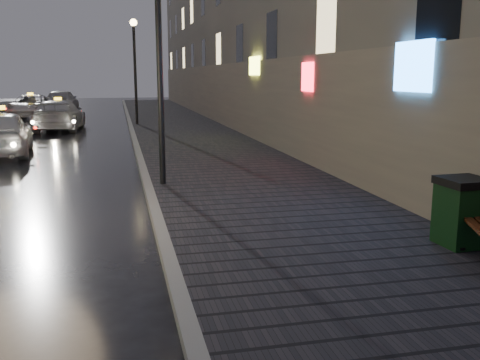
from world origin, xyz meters
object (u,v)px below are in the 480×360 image
(lamp_near, at_px, (159,37))
(trash_bin, at_px, (462,211))
(lamp_far, at_px, (135,58))
(taxi_mid, at_px, (59,115))
(taxi_near, at_px, (1,133))
(taxi_far, at_px, (31,106))
(car_far, at_px, (62,101))

(lamp_near, relative_size, trash_bin, 5.18)
(lamp_far, distance_m, taxi_mid, 4.76)
(trash_bin, bearing_deg, lamp_far, 97.38)
(taxi_near, relative_size, taxi_far, 0.87)
(taxi_far, distance_m, car_far, 5.15)
(taxi_near, bearing_deg, lamp_far, -122.49)
(lamp_far, distance_m, trash_bin, 22.17)
(trash_bin, bearing_deg, lamp_near, 122.09)
(lamp_far, xyz_separation_m, taxi_mid, (-3.76, -0.93, -2.76))
(trash_bin, relative_size, car_far, 0.21)
(taxi_mid, bearing_deg, taxi_near, 86.57)
(lamp_far, relative_size, taxi_near, 1.18)
(taxi_mid, distance_m, taxi_far, 9.47)
(lamp_far, xyz_separation_m, trash_bin, (3.95, -21.63, -2.82))
(taxi_near, xyz_separation_m, taxi_mid, (1.02, 8.34, -0.03))
(lamp_near, xyz_separation_m, trash_bin, (3.95, -5.63, -2.82))
(lamp_near, bearing_deg, taxi_near, 125.38)
(taxi_mid, bearing_deg, lamp_far, -162.55)
(lamp_far, relative_size, taxi_far, 1.03)
(taxi_near, xyz_separation_m, car_far, (-0.15, 22.39, 0.06))
(taxi_far, relative_size, car_far, 1.06)
(trash_bin, bearing_deg, car_far, 101.36)
(taxi_far, bearing_deg, trash_bin, -66.50)
(car_far, bearing_deg, taxi_mid, 99.05)
(car_far, bearing_deg, lamp_near, 103.92)
(lamp_near, xyz_separation_m, taxi_mid, (-3.76, 15.07, -2.76))
(taxi_mid, xyz_separation_m, car_far, (-1.17, 14.06, 0.09))
(lamp_near, height_order, taxi_far, lamp_near)
(trash_bin, relative_size, taxi_mid, 0.20)
(car_far, bearing_deg, taxi_far, 78.26)
(trash_bin, bearing_deg, taxi_far, 106.09)
(lamp_near, relative_size, car_far, 1.09)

